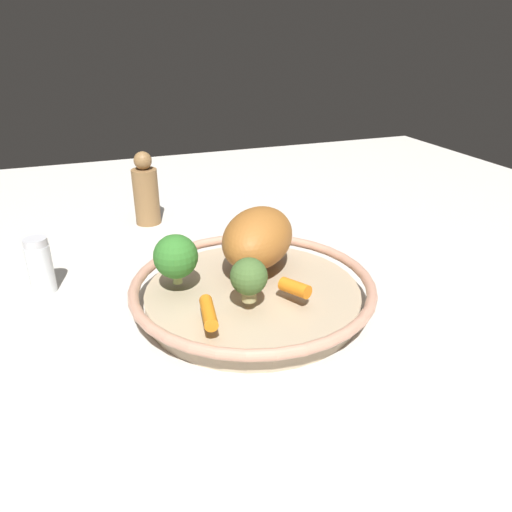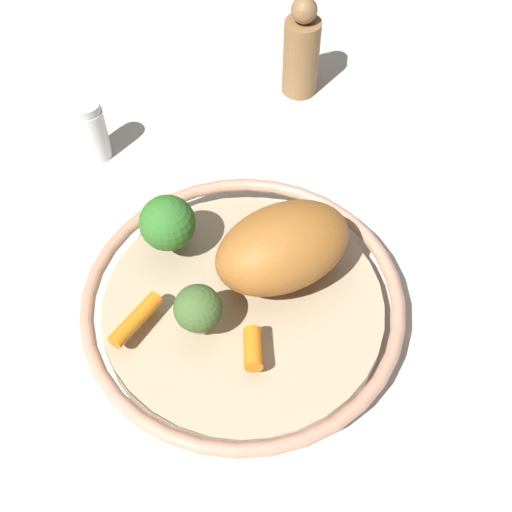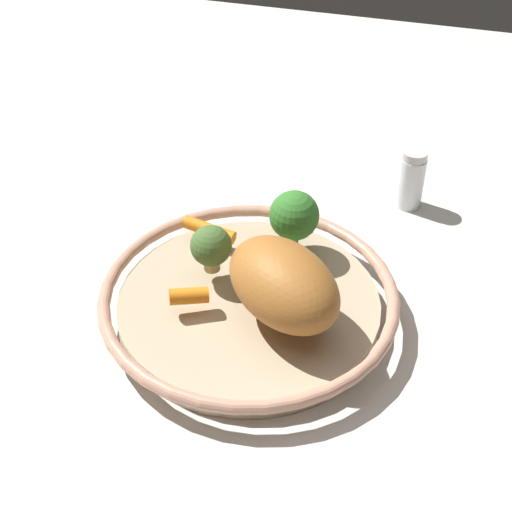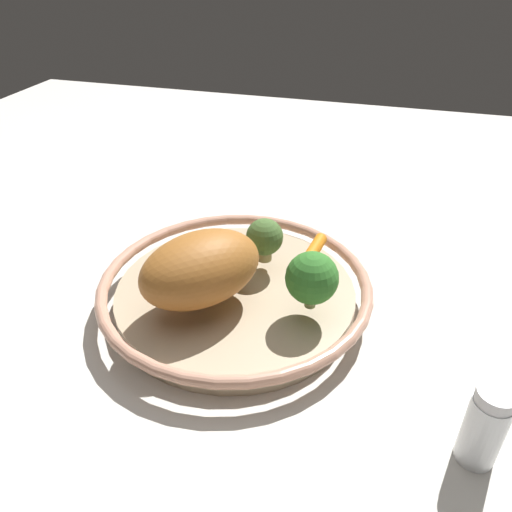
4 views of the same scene
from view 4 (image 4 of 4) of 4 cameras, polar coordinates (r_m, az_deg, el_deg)
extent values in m
plane|color=beige|center=(0.64, -2.33, -5.66)|extent=(1.85, 1.85, 0.00)
cylinder|color=tan|center=(0.63, -2.36, -4.68)|extent=(0.30, 0.30, 0.03)
torus|color=tan|center=(0.62, -2.41, -3.14)|extent=(0.34, 0.34, 0.01)
ellipsoid|color=#A76429|center=(0.56, -6.35, -1.44)|extent=(0.17, 0.17, 0.08)
cylinder|color=orange|center=(0.65, 6.55, 0.52)|extent=(0.03, 0.07, 0.02)
cylinder|color=orange|center=(0.66, -3.98, 1.37)|extent=(0.04, 0.05, 0.02)
cylinder|color=#97A966|center=(0.57, 6.23, -5.15)|extent=(0.01, 0.01, 0.01)
sphere|color=#33762A|center=(0.55, 6.43, -2.52)|extent=(0.06, 0.06, 0.06)
cylinder|color=tan|center=(0.65, 0.97, 0.14)|extent=(0.02, 0.02, 0.01)
sphere|color=#45662F|center=(0.63, 0.99, 2.20)|extent=(0.05, 0.05, 0.05)
cylinder|color=silver|center=(0.50, 24.61, -17.71)|extent=(0.04, 0.04, 0.07)
cylinder|color=silver|center=(0.47, 25.85, -14.35)|extent=(0.03, 0.03, 0.01)
camera|label=1|loc=(1.03, 20.99, 29.03)|focal=34.15mm
camera|label=2|loc=(0.90, -8.65, 47.16)|focal=46.65mm
camera|label=3|loc=(0.85, -65.95, 31.33)|focal=53.25mm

